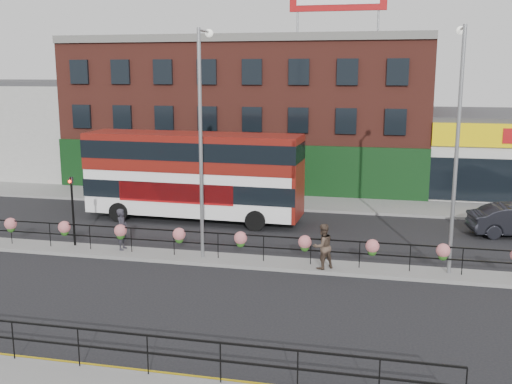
% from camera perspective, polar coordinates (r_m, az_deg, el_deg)
% --- Properties ---
extents(ground, '(120.00, 120.00, 0.00)m').
position_cam_1_polar(ground, '(25.77, -1.47, -6.75)').
color(ground, black).
rests_on(ground, ground).
extents(north_pavement, '(60.00, 4.00, 0.15)m').
position_cam_1_polar(north_pavement, '(37.10, 3.04, -0.98)').
color(north_pavement, gray).
rests_on(north_pavement, ground).
extents(median, '(60.00, 1.60, 0.15)m').
position_cam_1_polar(median, '(25.75, -1.47, -6.60)').
color(median, gray).
rests_on(median, ground).
extents(yellow_line_inner, '(60.00, 0.10, 0.01)m').
position_cam_1_polar(yellow_line_inner, '(17.25, -9.66, -16.51)').
color(yellow_line_inner, gold).
rests_on(yellow_line_inner, ground).
extents(yellow_line_outer, '(60.00, 0.10, 0.01)m').
position_cam_1_polar(yellow_line_outer, '(17.10, -9.90, -16.78)').
color(yellow_line_outer, gold).
rests_on(yellow_line_outer, ground).
extents(brick_building, '(25.00, 12.21, 10.30)m').
position_cam_1_polar(brick_building, '(44.92, -0.25, 7.71)').
color(brick_building, brown).
rests_on(brick_building, ground).
extents(warehouse_west, '(15.50, 12.00, 7.30)m').
position_cam_1_polar(warehouse_west, '(53.35, -22.08, 5.88)').
color(warehouse_west, '#A9A8A4').
rests_on(warehouse_west, ground).
extents(median_railing, '(30.04, 0.56, 1.23)m').
position_cam_1_polar(median_railing, '(25.46, -1.48, -4.52)').
color(median_railing, black).
rests_on(median_railing, median).
extents(south_railing, '(20.04, 0.05, 1.12)m').
position_cam_1_polar(south_railing, '(17.32, -16.59, -13.21)').
color(south_railing, black).
rests_on(south_railing, south_pavement).
extents(double_decker_bus, '(11.87, 3.22, 4.78)m').
position_cam_1_polar(double_decker_bus, '(32.53, -5.95, 2.34)').
color(double_decker_bus, white).
rests_on(double_decker_bus, ground).
extents(pedestrian_a, '(0.74, 0.53, 1.87)m').
position_cam_1_polar(pedestrian_a, '(27.54, -12.62, -3.48)').
color(pedestrian_a, '#28272F').
rests_on(pedestrian_a, median).
extents(pedestrian_b, '(1.60, 1.60, 1.87)m').
position_cam_1_polar(pedestrian_b, '(24.47, 6.37, -5.16)').
color(pedestrian_b, '#4B3A2F').
rests_on(pedestrian_b, median).
extents(lamp_column_west, '(0.35, 1.69, 9.65)m').
position_cam_1_polar(lamp_column_west, '(25.28, -5.15, 6.45)').
color(lamp_column_west, gray).
rests_on(lamp_column_west, median).
extents(lamp_column_east, '(0.35, 1.69, 9.62)m').
position_cam_1_polar(lamp_column_east, '(24.35, 18.64, 5.68)').
color(lamp_column_east, gray).
rests_on(lamp_column_east, median).
extents(traffic_light_median, '(0.15, 0.28, 3.65)m').
position_cam_1_polar(traffic_light_median, '(28.45, -17.13, -0.38)').
color(traffic_light_median, black).
rests_on(traffic_light_median, median).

